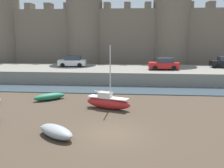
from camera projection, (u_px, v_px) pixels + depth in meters
ground_plane at (111, 133)px, 17.57m from camera, size 160.00×160.00×0.00m
water_channel at (122, 90)px, 31.06m from camera, size 80.00×4.50×0.10m
quay_road at (125, 74)px, 38.00m from camera, size 58.24×10.00×1.72m
castle at (127, 31)px, 46.74m from camera, size 53.41×7.17×18.82m
rowboat_midflat_left at (56, 131)px, 16.87m from camera, size 3.14×2.83×0.76m
rowboat_near_channel_left at (50, 96)px, 26.42m from camera, size 3.16×2.80×0.69m
sailboat_midflat_centre at (108, 102)px, 23.29m from camera, size 4.30×2.36×5.64m
car_quay_centre_east at (164, 64)px, 36.10m from camera, size 4.19×2.07×1.62m
car_quay_east at (72, 61)px, 39.44m from camera, size 4.19×2.07×1.62m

